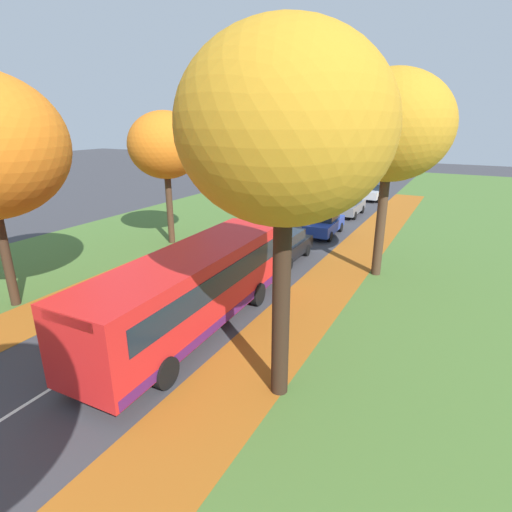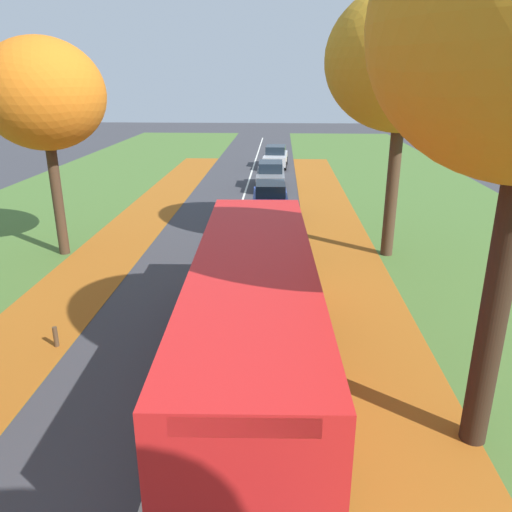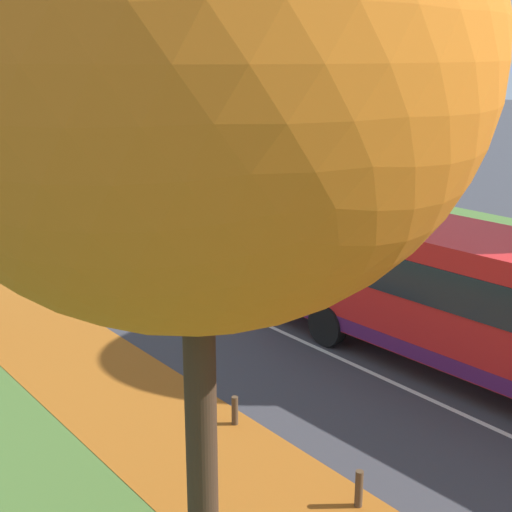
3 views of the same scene
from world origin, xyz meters
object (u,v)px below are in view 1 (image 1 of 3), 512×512
(bollard_fifth, at_px, (119,285))
(car_grey_third_in_line, at_px, (349,205))
(tree_right_near, at_px, (285,129))
(car_blue_following, at_px, (325,223))
(car_silver_fourth_in_line, at_px, (374,191))
(tree_left_mid, at_px, (165,146))
(tree_right_mid, at_px, (391,127))
(car_black_lead, at_px, (285,246))
(bus, at_px, (193,287))
(bollard_fourth, at_px, (58,312))

(bollard_fifth, height_order, car_grey_third_in_line, car_grey_third_in_line)
(tree_right_near, distance_m, car_blue_following, 18.06)
(car_grey_third_in_line, relative_size, car_silver_fourth_in_line, 0.99)
(tree_left_mid, relative_size, car_grey_third_in_line, 1.88)
(tree_right_mid, xyz_separation_m, car_blue_following, (-4.68, 5.73, -6.27))
(car_silver_fourth_in_line, bearing_deg, car_black_lead, -90.85)
(tree_right_near, xyz_separation_m, bus, (-4.27, 1.78, -5.47))
(bollard_fifth, bearing_deg, car_black_lead, 56.07)
(car_black_lead, distance_m, car_grey_third_in_line, 12.55)
(tree_right_near, xyz_separation_m, bollard_fourth, (-9.44, -0.06, -6.87))
(tree_right_near, bearing_deg, tree_right_mid, 87.64)
(car_black_lead, bearing_deg, car_silver_fourth_in_line, 89.15)
(tree_right_near, distance_m, car_black_lead, 12.98)
(bollard_fifth, xyz_separation_m, car_grey_third_in_line, (5.05, 19.93, 0.54))
(tree_right_near, distance_m, bollard_fifth, 12.06)
(car_black_lead, bearing_deg, tree_left_mid, -177.99)
(tree_right_near, distance_m, car_grey_third_in_line, 24.21)
(car_silver_fourth_in_line, bearing_deg, tree_right_near, -82.30)
(bollard_fifth, relative_size, car_grey_third_in_line, 0.13)
(bollard_fourth, bearing_deg, tree_left_mid, 105.06)
(car_grey_third_in_line, distance_m, car_silver_fourth_in_line, 7.76)
(tree_right_near, xyz_separation_m, car_black_lead, (-4.45, 10.40, -6.36))
(car_blue_following, relative_size, car_silver_fourth_in_line, 1.00)
(tree_right_mid, height_order, bus, tree_right_mid)
(tree_right_near, height_order, car_grey_third_in_line, tree_right_near)
(car_black_lead, bearing_deg, bollard_fourth, -115.50)
(tree_right_mid, bearing_deg, tree_left_mid, -177.74)
(tree_right_near, bearing_deg, bollard_fifth, 162.24)
(bus, height_order, car_black_lead, bus)
(car_grey_third_in_line, xyz_separation_m, car_silver_fourth_in_line, (0.22, 7.76, 0.00))
(bollard_fourth, relative_size, car_black_lead, 0.14)
(tree_right_mid, bearing_deg, bollard_fourth, -132.75)
(tree_left_mid, bearing_deg, bus, -46.53)
(bollard_fifth, distance_m, car_blue_following, 14.32)
(tree_right_mid, relative_size, bollard_fourth, 15.97)
(bus, relative_size, car_grey_third_in_line, 2.48)
(car_black_lead, relative_size, car_grey_third_in_line, 1.00)
(tree_left_mid, xyz_separation_m, car_silver_fourth_in_line, (8.04, 20.58, -5.12))
(tree_right_mid, bearing_deg, car_silver_fourth_in_line, 102.87)
(car_black_lead, distance_m, car_silver_fourth_in_line, 20.31)
(bollard_fourth, bearing_deg, car_black_lead, 64.50)
(bollard_fourth, height_order, car_black_lead, car_black_lead)
(tree_left_mid, bearing_deg, car_black_lead, 2.01)
(tree_left_mid, bearing_deg, bollard_fourth, -74.94)
(tree_right_mid, xyz_separation_m, car_black_lead, (-4.89, -0.23, -6.27))
(tree_right_mid, xyz_separation_m, bollard_fourth, (-9.88, -10.69, -6.78))
(bollard_fourth, bearing_deg, tree_right_near, 0.39)
(bus, bearing_deg, car_grey_third_in_line, 90.26)
(bollard_fourth, relative_size, car_grey_third_in_line, 0.14)
(tree_left_mid, height_order, bollard_fourth, tree_left_mid)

